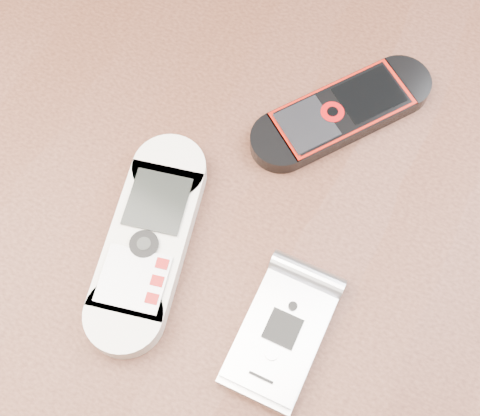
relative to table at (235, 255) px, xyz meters
name	(u,v)px	position (x,y,z in m)	size (l,w,h in m)	color
ground	(238,372)	(0.00, 0.00, -0.64)	(4.00, 4.00, 0.00)	#472B19
table	(235,255)	(0.00, 0.00, 0.00)	(1.20, 0.80, 0.75)	black
nokia_white	(148,240)	(-0.05, -0.05, 0.12)	(0.06, 0.18, 0.02)	white
nokia_black_red	(342,112)	(0.04, 0.12, 0.11)	(0.05, 0.17, 0.02)	black
motorola_razr	(280,335)	(0.07, -0.08, 0.11)	(0.06, 0.11, 0.02)	silver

